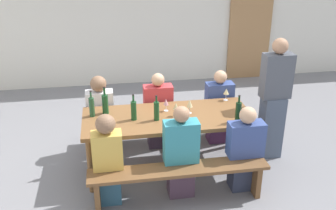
# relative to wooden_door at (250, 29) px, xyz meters

# --- Properties ---
(ground_plane) EXTENTS (24.00, 24.00, 0.00)m
(ground_plane) POSITION_rel_wooden_door_xyz_m (-2.29, -3.27, -1.05)
(ground_plane) COLOR slate
(back_wall) EXTENTS (14.00, 0.20, 3.20)m
(back_wall) POSITION_rel_wooden_door_xyz_m (-2.29, 0.14, 0.55)
(back_wall) COLOR silver
(back_wall) RESTS_ON ground
(wooden_door) EXTENTS (0.90, 0.06, 2.10)m
(wooden_door) POSITION_rel_wooden_door_xyz_m (0.00, 0.00, 0.00)
(wooden_door) COLOR #9E7247
(wooden_door) RESTS_ON ground
(tasting_table) EXTENTS (2.15, 0.90, 0.75)m
(tasting_table) POSITION_rel_wooden_door_xyz_m (-2.29, -3.27, -0.37)
(tasting_table) COLOR brown
(tasting_table) RESTS_ON ground
(bench_near) EXTENTS (2.05, 0.30, 0.45)m
(bench_near) POSITION_rel_wooden_door_xyz_m (-2.29, -4.02, -0.69)
(bench_near) COLOR brown
(bench_near) RESTS_ON ground
(bench_far) EXTENTS (2.05, 0.30, 0.45)m
(bench_far) POSITION_rel_wooden_door_xyz_m (-2.29, -2.52, -0.69)
(bench_far) COLOR brown
(bench_far) RESTS_ON ground
(wine_bottle_0) EXTENTS (0.07, 0.07, 0.33)m
(wine_bottle_0) POSITION_rel_wooden_door_xyz_m (-2.45, -3.37, -0.17)
(wine_bottle_0) COLOR #194723
(wine_bottle_0) RESTS_ON tasting_table
(wine_bottle_1) EXTENTS (0.07, 0.07, 0.35)m
(wine_bottle_1) POSITION_rel_wooden_door_xyz_m (-1.48, -3.58, -0.17)
(wine_bottle_1) COLOR #143319
(wine_bottle_1) RESTS_ON tasting_table
(wine_bottle_2) EXTENTS (0.08, 0.08, 0.36)m
(wine_bottle_2) POSITION_rel_wooden_door_xyz_m (-3.07, -3.06, -0.17)
(wine_bottle_2) COLOR #194723
(wine_bottle_2) RESTS_ON tasting_table
(wine_bottle_3) EXTENTS (0.07, 0.07, 0.34)m
(wine_bottle_3) POSITION_rel_wooden_door_xyz_m (-3.24, -3.12, -0.17)
(wine_bottle_3) COLOR #234C2D
(wine_bottle_3) RESTS_ON tasting_table
(wine_bottle_4) EXTENTS (0.07, 0.07, 0.34)m
(wine_bottle_4) POSITION_rel_wooden_door_xyz_m (-2.73, -3.31, -0.17)
(wine_bottle_4) COLOR #194723
(wine_bottle_4) RESTS_ON tasting_table
(wine_glass_0) EXTENTS (0.07, 0.07, 0.18)m
(wine_glass_0) POSITION_rel_wooden_door_xyz_m (-2.19, -3.29, -0.17)
(wine_glass_0) COLOR silver
(wine_glass_0) RESTS_ON tasting_table
(wine_glass_1) EXTENTS (0.08, 0.08, 0.19)m
(wine_glass_1) POSITION_rel_wooden_door_xyz_m (-2.01, -3.24, -0.17)
(wine_glass_1) COLOR silver
(wine_glass_1) RESTS_ON tasting_table
(wine_glass_2) EXTENTS (0.08, 0.08, 0.17)m
(wine_glass_2) POSITION_rel_wooden_door_xyz_m (-1.42, -2.90, -0.18)
(wine_glass_2) COLOR silver
(wine_glass_2) RESTS_ON tasting_table
(wine_glass_3) EXTENTS (0.06, 0.06, 0.17)m
(wine_glass_3) POSITION_rel_wooden_door_xyz_m (-2.29, -3.12, -0.18)
(wine_glass_3) COLOR silver
(wine_glass_3) RESTS_ON tasting_table
(wine_glass_4) EXTENTS (0.07, 0.07, 0.16)m
(wine_glass_4) POSITION_rel_wooden_door_xyz_m (-2.13, -3.43, -0.19)
(wine_glass_4) COLOR silver
(wine_glass_4) RESTS_ON tasting_table
(seated_guest_near_0) EXTENTS (0.33, 0.24, 1.10)m
(seated_guest_near_0) POSITION_rel_wooden_door_xyz_m (-3.07, -3.87, -0.51)
(seated_guest_near_0) COLOR #2C556D
(seated_guest_near_0) RESTS_ON ground
(seated_guest_near_1) EXTENTS (0.40, 0.24, 1.14)m
(seated_guest_near_1) POSITION_rel_wooden_door_xyz_m (-2.24, -3.87, -0.52)
(seated_guest_near_1) COLOR #453041
(seated_guest_near_1) RESTS_ON ground
(seated_guest_near_2) EXTENTS (0.42, 0.24, 1.07)m
(seated_guest_near_2) POSITION_rel_wooden_door_xyz_m (-1.47, -3.87, -0.55)
(seated_guest_near_2) COLOR #2A3044
(seated_guest_near_2) RESTS_ON ground
(seated_guest_far_0) EXTENTS (0.37, 0.24, 1.12)m
(seated_guest_far_0) POSITION_rel_wooden_door_xyz_m (-3.14, -2.67, -0.51)
(seated_guest_far_0) COLOR #3F2B3B
(seated_guest_far_0) RESTS_ON ground
(seated_guest_far_1) EXTENTS (0.41, 0.24, 1.12)m
(seated_guest_far_1) POSITION_rel_wooden_door_xyz_m (-2.33, -2.67, -0.53)
(seated_guest_far_1) COLOR #3C2C3E
(seated_guest_far_1) RESTS_ON ground
(seated_guest_far_2) EXTENTS (0.39, 0.24, 1.11)m
(seated_guest_far_2) POSITION_rel_wooden_door_xyz_m (-1.44, -2.67, -0.53)
(seated_guest_far_2) COLOR #4C274E
(seated_guest_far_2) RESTS_ON ground
(standing_host) EXTENTS (0.39, 0.24, 1.68)m
(standing_host) POSITION_rel_wooden_door_xyz_m (-0.85, -3.20, -0.24)
(standing_host) COLOR #495569
(standing_host) RESTS_ON ground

